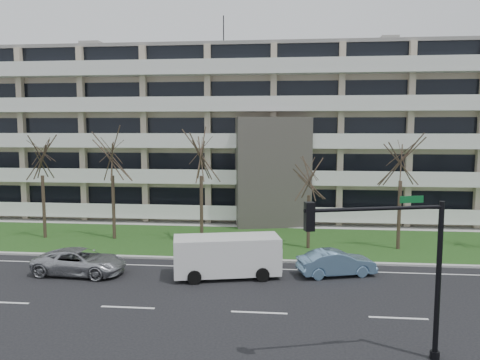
# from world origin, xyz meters

# --- Properties ---
(ground) EXTENTS (160.00, 160.00, 0.00)m
(ground) POSITION_xyz_m (0.00, 0.00, 0.00)
(ground) COLOR black
(ground) RESTS_ON ground
(grass_verge) EXTENTS (90.00, 10.00, 0.06)m
(grass_verge) POSITION_xyz_m (0.00, 13.00, 0.03)
(grass_verge) COLOR #1D4617
(grass_verge) RESTS_ON ground
(curb) EXTENTS (90.00, 0.35, 0.12)m
(curb) POSITION_xyz_m (0.00, 8.00, 0.06)
(curb) COLOR #B2B2AD
(curb) RESTS_ON ground
(sidewalk) EXTENTS (90.00, 2.00, 0.08)m
(sidewalk) POSITION_xyz_m (0.00, 18.50, 0.04)
(sidewalk) COLOR #B2B2AD
(sidewalk) RESTS_ON ground
(lane_edge_line) EXTENTS (90.00, 0.12, 0.01)m
(lane_edge_line) POSITION_xyz_m (0.00, 6.50, 0.01)
(lane_edge_line) COLOR white
(lane_edge_line) RESTS_ON ground
(apartment_building) EXTENTS (60.50, 15.10, 18.75)m
(apartment_building) POSITION_xyz_m (-0.01, 25.32, 7.61)
(apartment_building) COLOR #BCB092
(apartment_building) RESTS_ON ground
(silver_pickup) EXTENTS (5.25, 2.69, 1.42)m
(silver_pickup) POSITION_xyz_m (-10.29, 4.51, 0.71)
(silver_pickup) COLOR #AAABB1
(silver_pickup) RESTS_ON ground
(blue_sedan) EXTENTS (4.53, 2.64, 1.41)m
(blue_sedan) POSITION_xyz_m (3.94, 5.73, 0.70)
(blue_sedan) COLOR #76A2CD
(blue_sedan) RESTS_ON ground
(white_van) EXTENTS (6.08, 3.35, 2.23)m
(white_van) POSITION_xyz_m (-2.00, 4.91, 1.34)
(white_van) COLOR white
(white_van) RESTS_ON ground
(traffic_signal) EXTENTS (4.91, 1.61, 5.86)m
(traffic_signal) POSITION_xyz_m (4.84, -3.98, 3.80)
(traffic_signal) COLOR black
(traffic_signal) RESTS_ON ground
(tree_1) EXTENTS (4.18, 4.18, 8.35)m
(tree_1) POSITION_xyz_m (-16.64, 12.45, 6.50)
(tree_1) COLOR #382B21
(tree_1) RESTS_ON ground
(tree_2) EXTENTS (4.20, 4.20, 8.39)m
(tree_2) POSITION_xyz_m (-11.42, 12.69, 6.53)
(tree_2) COLOR #382B21
(tree_2) RESTS_ON ground
(tree_3) EXTENTS (4.29, 4.29, 8.57)m
(tree_3) POSITION_xyz_m (-4.82, 12.22, 6.67)
(tree_3) COLOR #382B21
(tree_3) RESTS_ON ground
(tree_4) EXTENTS (3.26, 3.26, 6.52)m
(tree_4) POSITION_xyz_m (2.64, 11.34, 5.07)
(tree_4) COLOR #382B21
(tree_4) RESTS_ON ground
(tree_5) EXTENTS (4.15, 4.15, 8.31)m
(tree_5) POSITION_xyz_m (8.64, 11.74, 6.46)
(tree_5) COLOR #382B21
(tree_5) RESTS_ON ground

